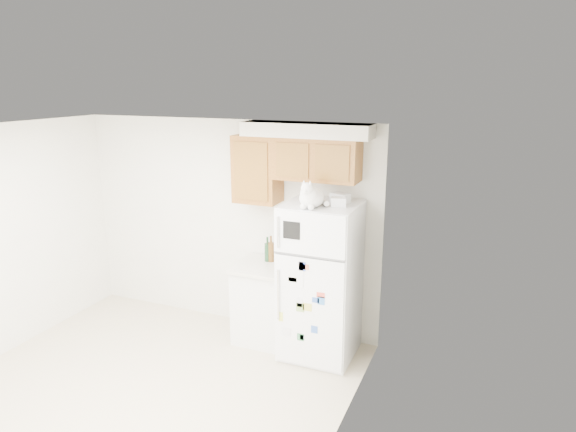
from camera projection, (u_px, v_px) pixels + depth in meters
The scene contains 9 objects.
ground_plane at pixel (127, 407), 4.75m from camera, with size 3.80×4.00×0.01m, color #C7B599.
room_shell at pixel (141, 228), 4.49m from camera, with size 3.84×4.04×2.52m.
refrigerator at pixel (320, 281), 5.48m from camera, with size 0.76×0.78×1.70m.
base_counter at pixel (265, 302), 5.90m from camera, with size 0.64×0.64×0.92m.
cat at pixel (311, 197), 5.07m from camera, with size 0.29×0.43×0.30m.
storage_box_back at pixel (340, 198), 5.30m from camera, with size 0.18×0.13×0.10m, color white.
storage_box_front at pixel (339, 202), 5.15m from camera, with size 0.15×0.11×0.09m, color white.
bottle_green at pixel (267, 249), 5.85m from camera, with size 0.07×0.07×0.29m, color #19381E, non-canonical shape.
bottle_amber at pixel (271, 249), 5.83m from camera, with size 0.07×0.07×0.30m, color #593814, non-canonical shape.
Camera 1 is at (2.96, -3.26, 2.93)m, focal length 32.00 mm.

